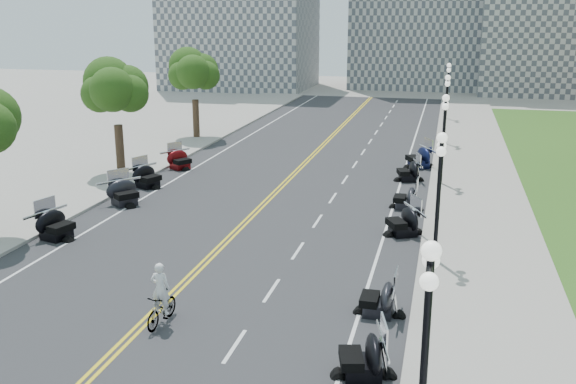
# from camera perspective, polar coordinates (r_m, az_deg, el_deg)

# --- Properties ---
(ground) EXTENTS (160.00, 160.00, 0.00)m
(ground) POSITION_cam_1_polar(r_m,az_deg,el_deg) (23.50, -9.08, -7.87)
(ground) COLOR gray
(road) EXTENTS (16.00, 90.00, 0.01)m
(road) POSITION_cam_1_polar(r_m,az_deg,el_deg) (32.36, -2.21, -1.11)
(road) COLOR #333335
(road) RESTS_ON ground
(centerline_yellow_a) EXTENTS (0.12, 90.00, 0.00)m
(centerline_yellow_a) POSITION_cam_1_polar(r_m,az_deg,el_deg) (32.39, -2.42, -1.08)
(centerline_yellow_a) COLOR yellow
(centerline_yellow_a) RESTS_ON road
(centerline_yellow_b) EXTENTS (0.12, 90.00, 0.00)m
(centerline_yellow_b) POSITION_cam_1_polar(r_m,az_deg,el_deg) (32.33, -2.01, -1.11)
(centerline_yellow_b) COLOR yellow
(centerline_yellow_b) RESTS_ON road
(edge_line_north) EXTENTS (0.12, 90.00, 0.00)m
(edge_line_north) POSITION_cam_1_polar(r_m,az_deg,el_deg) (31.25, 9.14, -1.90)
(edge_line_north) COLOR white
(edge_line_north) RESTS_ON road
(edge_line_south) EXTENTS (0.12, 90.00, 0.00)m
(edge_line_south) POSITION_cam_1_polar(r_m,az_deg,el_deg) (34.64, -12.44, -0.34)
(edge_line_south) COLOR white
(edge_line_south) RESTS_ON road
(lane_dash_5) EXTENTS (0.12, 2.00, 0.00)m
(lane_dash_5) POSITION_cam_1_polar(r_m,az_deg,el_deg) (19.08, -4.76, -13.48)
(lane_dash_5) COLOR white
(lane_dash_5) RESTS_ON road
(lane_dash_6) EXTENTS (0.12, 2.00, 0.00)m
(lane_dash_6) POSITION_cam_1_polar(r_m,az_deg,el_deg) (22.50, -1.47, -8.73)
(lane_dash_6) COLOR white
(lane_dash_6) RESTS_ON road
(lane_dash_7) EXTENTS (0.12, 2.00, 0.00)m
(lane_dash_7) POSITION_cam_1_polar(r_m,az_deg,el_deg) (26.08, 0.88, -5.23)
(lane_dash_7) COLOR white
(lane_dash_7) RESTS_ON road
(lane_dash_8) EXTENTS (0.12, 2.00, 0.00)m
(lane_dash_8) POSITION_cam_1_polar(r_m,az_deg,el_deg) (29.77, 2.64, -2.59)
(lane_dash_8) COLOR white
(lane_dash_8) RESTS_ON road
(lane_dash_9) EXTENTS (0.12, 2.00, 0.00)m
(lane_dash_9) POSITION_cam_1_polar(r_m,az_deg,el_deg) (33.54, 4.00, -0.53)
(lane_dash_9) COLOR white
(lane_dash_9) RESTS_ON road
(lane_dash_10) EXTENTS (0.12, 2.00, 0.00)m
(lane_dash_10) POSITION_cam_1_polar(r_m,az_deg,el_deg) (37.35, 5.08, 1.11)
(lane_dash_10) COLOR white
(lane_dash_10) RESTS_ON road
(lane_dash_11) EXTENTS (0.12, 2.00, 0.00)m
(lane_dash_11) POSITION_cam_1_polar(r_m,az_deg,el_deg) (41.19, 5.97, 2.45)
(lane_dash_11) COLOR white
(lane_dash_11) RESTS_ON road
(lane_dash_12) EXTENTS (0.12, 2.00, 0.00)m
(lane_dash_12) POSITION_cam_1_polar(r_m,az_deg,el_deg) (45.07, 6.70, 3.55)
(lane_dash_12) COLOR white
(lane_dash_12) RESTS_ON road
(lane_dash_13) EXTENTS (0.12, 2.00, 0.00)m
(lane_dash_13) POSITION_cam_1_polar(r_m,az_deg,el_deg) (48.96, 7.32, 4.49)
(lane_dash_13) COLOR white
(lane_dash_13) RESTS_ON road
(lane_dash_14) EXTENTS (0.12, 2.00, 0.00)m
(lane_dash_14) POSITION_cam_1_polar(r_m,az_deg,el_deg) (52.87, 7.85, 5.28)
(lane_dash_14) COLOR white
(lane_dash_14) RESTS_ON road
(lane_dash_15) EXTENTS (0.12, 2.00, 0.00)m
(lane_dash_15) POSITION_cam_1_polar(r_m,az_deg,el_deg) (56.79, 8.30, 5.96)
(lane_dash_15) COLOR white
(lane_dash_15) RESTS_ON road
(lane_dash_16) EXTENTS (0.12, 2.00, 0.00)m
(lane_dash_16) POSITION_cam_1_polar(r_m,az_deg,el_deg) (60.73, 8.70, 6.56)
(lane_dash_16) COLOR white
(lane_dash_16) RESTS_ON road
(lane_dash_17) EXTENTS (0.12, 2.00, 0.00)m
(lane_dash_17) POSITION_cam_1_polar(r_m,az_deg,el_deg) (64.67, 9.05, 7.08)
(lane_dash_17) COLOR white
(lane_dash_17) RESTS_ON road
(lane_dash_18) EXTENTS (0.12, 2.00, 0.00)m
(lane_dash_18) POSITION_cam_1_polar(r_m,az_deg,el_deg) (68.61, 9.36, 7.54)
(lane_dash_18) COLOR white
(lane_dash_18) RESTS_ON road
(lane_dash_19) EXTENTS (0.12, 2.00, 0.00)m
(lane_dash_19) POSITION_cam_1_polar(r_m,az_deg,el_deg) (72.57, 9.64, 7.95)
(lane_dash_19) COLOR white
(lane_dash_19) RESTS_ON road
(sidewalk_north) EXTENTS (5.00, 90.00, 0.15)m
(sidewalk_north) POSITION_cam_1_polar(r_m,az_deg,el_deg) (31.19, 16.66, -2.28)
(sidewalk_north) COLOR #9E9991
(sidewalk_north) RESTS_ON ground
(sidewalk_south) EXTENTS (5.00, 90.00, 0.15)m
(sidewalk_south) POSITION_cam_1_polar(r_m,az_deg,el_deg) (36.60, -18.21, 0.19)
(sidewalk_south) COLOR #9E9991
(sidewalk_south) RESTS_ON ground
(street_lamp_1) EXTENTS (0.50, 1.20, 4.90)m
(street_lamp_1) POSITION_cam_1_polar(r_m,az_deg,el_deg) (13.51, 12.04, -14.31)
(street_lamp_1) COLOR black
(street_lamp_1) RESTS_ON sidewalk_north
(street_lamp_2) EXTENTS (0.50, 1.20, 4.90)m
(street_lamp_2) POSITION_cam_1_polar(r_m,az_deg,el_deg) (24.67, 13.21, -0.54)
(street_lamp_2) COLOR black
(street_lamp_2) RESTS_ON sidewalk_north
(street_lamp_3) EXTENTS (0.50, 1.20, 4.90)m
(street_lamp_3) POSITION_cam_1_polar(r_m,az_deg,el_deg) (36.38, 13.63, 4.53)
(street_lamp_3) COLOR black
(street_lamp_3) RESTS_ON sidewalk_north
(street_lamp_4) EXTENTS (0.50, 1.20, 4.90)m
(street_lamp_4) POSITION_cam_1_polar(r_m,az_deg,el_deg) (48.23, 13.85, 7.12)
(street_lamp_4) COLOR black
(street_lamp_4) RESTS_ON sidewalk_north
(street_lamp_5) EXTENTS (0.50, 1.20, 4.90)m
(street_lamp_5) POSITION_cam_1_polar(r_m,az_deg,el_deg) (60.13, 13.98, 8.68)
(street_lamp_5) COLOR black
(street_lamp_5) RESTS_ON sidewalk_north
(tree_3) EXTENTS (4.80, 4.80, 9.20)m
(tree_3) POSITION_cam_1_polar(r_m,az_deg,el_deg) (38.87, -15.04, 8.32)
(tree_3) COLOR #235619
(tree_3) RESTS_ON sidewalk_south
(tree_4) EXTENTS (4.80, 4.80, 9.20)m
(tree_4) POSITION_cam_1_polar(r_m,az_deg,el_deg) (49.65, -8.32, 10.13)
(tree_4) COLOR #235619
(tree_4) RESTS_ON sidewalk_south
(motorcycle_n_4) EXTENTS (2.28, 2.28, 1.31)m
(motorcycle_n_4) POSITION_cam_1_polar(r_m,az_deg,el_deg) (17.43, 6.65, -14.12)
(motorcycle_n_4) COLOR black
(motorcycle_n_4) RESTS_ON road
(motorcycle_n_5) EXTENTS (1.80, 1.80, 1.25)m
(motorcycle_n_5) POSITION_cam_1_polar(r_m,az_deg,el_deg) (20.77, 8.06, -9.18)
(motorcycle_n_5) COLOR black
(motorcycle_n_5) RESTS_ON road
(motorcycle_n_7) EXTENTS (2.65, 2.65, 1.38)m
(motorcycle_n_7) POSITION_cam_1_polar(r_m,az_deg,el_deg) (28.15, 10.20, -2.45)
(motorcycle_n_7) COLOR black
(motorcycle_n_7) RESTS_ON road
(motorcycle_n_8) EXTENTS (1.87, 1.87, 1.26)m
(motorcycle_n_8) POSITION_cam_1_polar(r_m,az_deg,el_deg) (32.00, 10.43, -0.39)
(motorcycle_n_8) COLOR black
(motorcycle_n_8) RESTS_ON road
(motorcycle_n_9) EXTENTS (2.33, 2.33, 1.31)m
(motorcycle_n_9) POSITION_cam_1_polar(r_m,az_deg,el_deg) (37.41, 10.67, 1.95)
(motorcycle_n_9) COLOR black
(motorcycle_n_9) RESTS_ON road
(motorcycle_n_10) EXTENTS (2.84, 2.84, 1.49)m
(motorcycle_n_10) POSITION_cam_1_polar(r_m,az_deg,el_deg) (40.80, 11.55, 3.14)
(motorcycle_n_10) COLOR black
(motorcycle_n_10) RESTS_ON road
(motorcycle_s_6) EXTENTS (2.44, 2.44, 1.40)m
(motorcycle_s_6) POSITION_cam_1_polar(r_m,az_deg,el_deg) (28.97, -19.96, -2.63)
(motorcycle_s_6) COLOR black
(motorcycle_s_6) RESTS_ON road
(motorcycle_s_7) EXTENTS (2.85, 2.85, 1.42)m
(motorcycle_s_7) POSITION_cam_1_polar(r_m,az_deg,el_deg) (33.13, -14.38, 0.06)
(motorcycle_s_7) COLOR black
(motorcycle_s_7) RESTS_ON road
(motorcycle_s_8) EXTENTS (2.59, 2.59, 1.37)m
(motorcycle_s_8) POSITION_cam_1_polar(r_m,az_deg,el_deg) (36.22, -12.41, 1.46)
(motorcycle_s_8) COLOR black
(motorcycle_s_8) RESTS_ON road
(motorcycle_s_9) EXTENTS (2.60, 2.60, 1.32)m
(motorcycle_s_9) POSITION_cam_1_polar(r_m,az_deg,el_deg) (40.24, -9.60, 2.95)
(motorcycle_s_9) COLOR #590A0C
(motorcycle_s_9) RESTS_ON road
(bicycle) EXTENTS (0.63, 1.78, 1.05)m
(bicycle) POSITION_cam_1_polar(r_m,az_deg,el_deg) (20.39, -11.17, -10.12)
(bicycle) COLOR #A51414
(bicycle) RESTS_ON road
(cyclist_rider) EXTENTS (0.61, 0.40, 1.68)m
(cyclist_rider) POSITION_cam_1_polar(r_m,az_deg,el_deg) (19.85, -11.37, -6.57)
(cyclist_rider) COLOR silver
(cyclist_rider) RESTS_ON bicycle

